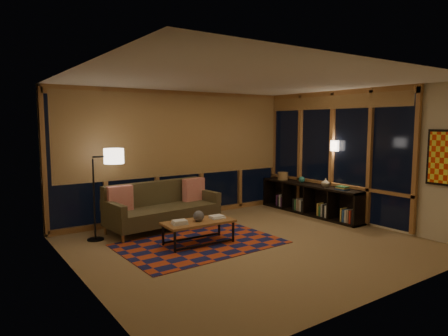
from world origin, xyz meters
TOP-DOWN VIEW (x-y plane):
  - floor at (0.00, 0.00)m, footprint 5.50×5.00m
  - ceiling at (0.00, 0.00)m, footprint 5.50×5.00m
  - walls at (0.00, 0.00)m, footprint 5.51×5.01m
  - window_wall_back at (0.00, 2.43)m, footprint 5.30×0.16m
  - window_wall_right at (2.68, 0.60)m, footprint 0.16×3.70m
  - wall_sconce at (2.62, 0.45)m, footprint 0.12×0.18m
  - sofa at (-0.75, 1.71)m, footprint 2.21×1.06m
  - pillow_left at (-1.56, 1.83)m, footprint 0.46×0.16m
  - pillow_right at (0.03, 1.91)m, footprint 0.48×0.21m
  - area_rug at (-0.68, 0.49)m, footprint 2.68×1.83m
  - coffee_table at (-0.70, 0.50)m, footprint 1.21×0.59m
  - book_stack_a at (-1.07, 0.49)m, footprint 0.28×0.23m
  - book_stack_b at (-0.34, 0.48)m, footprint 0.25×0.20m
  - ceramic_pot at (-0.70, 0.49)m, footprint 0.21×0.21m
  - floor_lamp at (-2.05, 1.73)m, footprint 0.54×0.36m
  - bookshelf at (2.49, 1.00)m, footprint 0.40×2.70m
  - basket at (2.47, 1.85)m, footprint 0.29×0.29m
  - teal_bowl at (2.49, 1.25)m, footprint 0.16×0.16m
  - vase at (2.49, 0.56)m, footprint 0.19×0.19m
  - shelf_book_stack at (2.49, 0.11)m, footprint 0.18×0.24m

SIDE VIEW (x-z plane):
  - floor at x=0.00m, z-range -0.01..0.01m
  - area_rug at x=-0.68m, z-range 0.00..0.01m
  - coffee_table at x=-0.70m, z-range 0.00..0.40m
  - bookshelf at x=2.49m, z-range 0.00..0.67m
  - book_stack_b at x=-0.34m, z-range 0.40..0.44m
  - book_stack_a at x=-1.07m, z-range 0.40..0.47m
  - sofa at x=-0.75m, z-range 0.00..0.88m
  - ceramic_pot at x=-0.70m, z-range 0.40..0.58m
  - pillow_left at x=-1.56m, z-range 0.44..0.90m
  - pillow_right at x=0.03m, z-range 0.44..0.91m
  - shelf_book_stack at x=2.49m, z-range 0.67..0.74m
  - teal_bowl at x=2.49m, z-range 0.67..0.82m
  - basket at x=2.47m, z-range 0.67..0.86m
  - vase at x=2.49m, z-range 0.67..0.86m
  - floor_lamp at x=-2.05m, z-range 0.00..1.59m
  - walls at x=0.00m, z-range 0.00..2.70m
  - window_wall_back at x=0.00m, z-range 0.05..2.65m
  - window_wall_right at x=2.68m, z-range 0.05..2.65m
  - wall_sconce at x=2.62m, z-range 1.44..1.66m
  - ceiling at x=0.00m, z-range 2.70..2.71m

